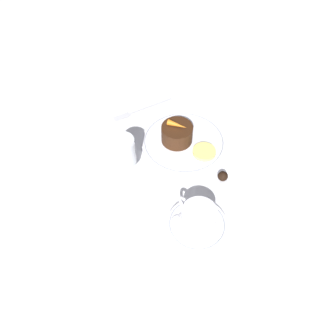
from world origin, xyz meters
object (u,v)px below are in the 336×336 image
object	(u,v)px
dinner_plate	(184,142)
dessert_cake	(177,134)
coffee_cup	(199,217)
fork	(137,111)
wine_glass	(123,153)

from	to	relation	value
dinner_plate	dessert_cake	world-z (taller)	dessert_cake
coffee_cup	fork	world-z (taller)	coffee_cup
dinner_plate	wine_glass	size ratio (longest dim) A/B	1.99
coffee_cup	fork	bearing A→B (deg)	-17.80
fork	dessert_cake	xyz separation A→B (m)	(-0.17, -0.01, 0.04)
dinner_plate	wine_glass	bearing A→B (deg)	80.86
dinner_plate	fork	world-z (taller)	dinner_plate
dessert_cake	coffee_cup	bearing A→B (deg)	148.96
dinner_plate	dessert_cake	size ratio (longest dim) A/B	2.76
dinner_plate	fork	bearing A→B (deg)	5.82
dinner_plate	wine_glass	distance (m)	0.19
dinner_plate	wine_glass	world-z (taller)	wine_glass
dinner_plate	fork	size ratio (longest dim) A/B	1.20
coffee_cup	wine_glass	distance (m)	0.24
coffee_cup	fork	distance (m)	0.41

